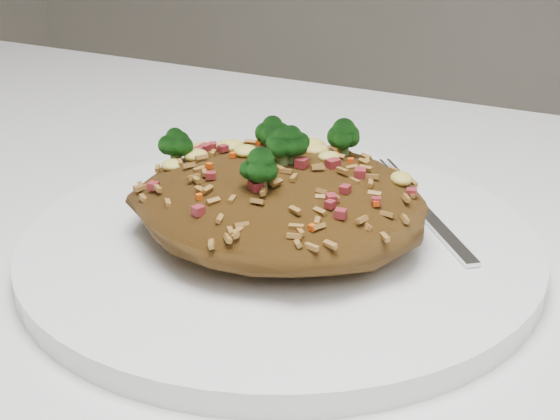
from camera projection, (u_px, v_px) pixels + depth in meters
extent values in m
cube|color=silver|center=(175.00, 295.00, 0.46)|extent=(1.20, 0.80, 0.04)
cylinder|color=brown|center=(12.00, 324.00, 1.12)|extent=(0.06, 0.06, 0.71)
cylinder|color=white|center=(280.00, 244.00, 0.46)|extent=(0.30, 0.30, 0.01)
ellipsoid|color=brown|center=(280.00, 202.00, 0.45)|extent=(0.17, 0.16, 0.04)
ellipsoid|color=#083407|center=(273.00, 132.00, 0.47)|extent=(0.02, 0.02, 0.02)
ellipsoid|color=#083407|center=(291.00, 143.00, 0.45)|extent=(0.02, 0.02, 0.02)
ellipsoid|color=#083407|center=(283.00, 144.00, 0.44)|extent=(0.02, 0.02, 0.02)
ellipsoid|color=#083407|center=(261.00, 167.00, 0.41)|extent=(0.02, 0.02, 0.02)
ellipsoid|color=#083407|center=(175.00, 143.00, 0.47)|extent=(0.02, 0.02, 0.02)
ellipsoid|color=#083407|center=(344.00, 136.00, 0.47)|extent=(0.02, 0.02, 0.02)
cube|color=silver|center=(448.00, 238.00, 0.45)|extent=(0.07, 0.08, 0.00)
cube|color=silver|center=(391.00, 176.00, 0.53)|extent=(0.04, 0.04, 0.00)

